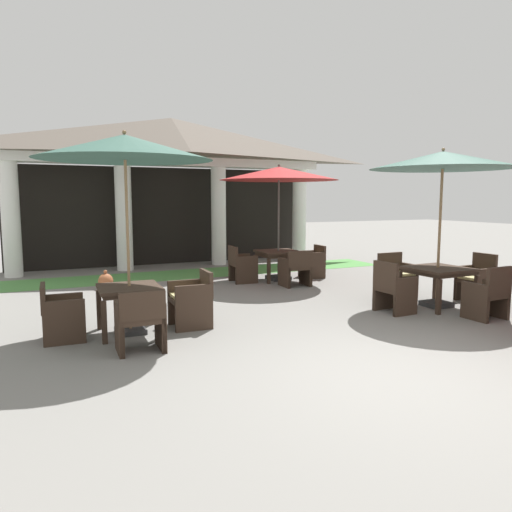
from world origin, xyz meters
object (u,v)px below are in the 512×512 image
object	(u,v)px
patio_chair_mid_left_east	(477,280)
patio_chair_mid_right_south	(140,321)
patio_chair_near_foreground_south	(296,268)
patio_table_mid_left	(438,272)
patio_chair_mid_left_south	(488,295)
patio_chair_mid_left_north	(396,276)
patio_chair_near_foreground_west	(242,265)
patio_umbrella_mid_left	(443,162)
patio_chair_mid_right_west	(61,313)
patio_umbrella_mid_right	(125,148)
patio_table_near_foreground	(278,255)
patio_chair_near_foreground_east	(313,262)
patio_chair_mid_right_east	(192,300)
patio_table_mid_right	(129,293)
patio_umbrella_near_foreground	(279,174)
terracotta_urn	(106,281)
patio_chair_mid_left_west	(393,289)

from	to	relation	value
patio_chair_mid_left_east	patio_chair_mid_right_south	xyz separation A→B (m)	(-6.50, -0.39, -0.00)
patio_chair_near_foreground_south	patio_chair_mid_left_east	distance (m)	3.70
patio_table_mid_left	patio_chair_mid_left_south	bearing A→B (deg)	-87.96
patio_chair_mid_left_east	patio_chair_mid_left_north	size ratio (longest dim) A/B	1.05
patio_chair_near_foreground_west	patio_umbrella_mid_left	size ratio (longest dim) A/B	0.30
patio_umbrella_mid_left	patio_chair_mid_right_west	world-z (taller)	patio_umbrella_mid_left
patio_umbrella_mid_right	patio_chair_near_foreground_south	bearing A→B (deg)	29.24
patio_table_near_foreground	patio_umbrella_mid_right	xyz separation A→B (m)	(-4.13, -3.23, 2.05)
patio_table_near_foreground	patio_chair_mid_left_north	world-z (taller)	patio_chair_mid_left_north
patio_chair_near_foreground_west	patio_chair_near_foreground_east	bearing A→B (deg)	90.00
patio_umbrella_mid_right	patio_chair_mid_left_north	bearing A→B (deg)	5.01
patio_chair_mid_left_east	patio_chair_mid_right_east	distance (m)	5.55
patio_table_mid_right	patio_chair_mid_left_east	bearing A→B (deg)	-4.79
patio_chair_mid_left_north	patio_chair_mid_right_west	xyz separation A→B (m)	(-6.31, -0.44, -0.03)
patio_table_mid_left	patio_chair_mid_left_east	size ratio (longest dim) A/B	1.14
patio_chair_near_foreground_east	patio_chair_mid_left_east	world-z (taller)	patio_chair_mid_left_east
patio_table_mid_right	patio_umbrella_mid_right	world-z (taller)	patio_umbrella_mid_right
patio_chair_near_foreground_east	patio_chair_mid_left_north	distance (m)	2.72
patio_table_near_foreground	patio_chair_mid_left_east	world-z (taller)	patio_chair_mid_left_east
patio_chair_near_foreground_west	patio_chair_mid_left_east	bearing A→B (deg)	43.81
patio_chair_near_foreground_west	patio_chair_mid_left_north	size ratio (longest dim) A/B	0.99
patio_chair_near_foreground_south	patio_chair_mid_right_west	distance (m)	5.50
patio_chair_near_foreground_south	patio_chair_mid_right_west	size ratio (longest dim) A/B	1.02
patio_umbrella_near_foreground	patio_chair_mid_left_north	distance (m)	3.69
patio_chair_mid_right_east	terracotta_urn	world-z (taller)	patio_chair_mid_right_east
patio_table_mid_right	patio_chair_mid_right_west	world-z (taller)	patio_chair_mid_right_west
patio_table_near_foreground	patio_chair_near_foreground_south	bearing A→B (deg)	-93.22
patio_chair_mid_left_west	patio_umbrella_mid_left	bearing A→B (deg)	90.00
patio_umbrella_mid_left	terracotta_urn	distance (m)	7.21
patio_table_near_foreground	patio_umbrella_mid_right	world-z (taller)	patio_umbrella_mid_right
patio_umbrella_near_foreground	terracotta_urn	distance (m)	4.65
patio_umbrella_mid_left	patio_chair_mid_left_west	bearing A→B (deg)	-177.96
patio_chair_mid_left_north	patio_chair_mid_right_west	distance (m)	6.32
patio_table_mid_right	patio_chair_mid_left_north	bearing A→B (deg)	5.01
patio_chair_near_foreground_west	patio_table_mid_left	size ratio (longest dim) A/B	0.83
patio_umbrella_near_foreground	patio_chair_near_foreground_east	world-z (taller)	patio_umbrella_near_foreground
patio_umbrella_mid_left	patio_chair_mid_left_south	size ratio (longest dim) A/B	3.22
patio_table_mid_left	patio_chair_mid_left_south	xyz separation A→B (m)	(0.04, -1.05, -0.23)
patio_chair_near_foreground_east	patio_table_mid_left	xyz separation A→B (m)	(0.34, -3.76, 0.24)
patio_chair_mid_right_east	terracotta_urn	bearing A→B (deg)	13.97
patio_chair_mid_left_east	patio_chair_mid_left_west	world-z (taller)	patio_chair_mid_left_east
patio_umbrella_near_foreground	patio_umbrella_mid_right	distance (m)	5.25
patio_table_near_foreground	patio_table_mid_right	world-z (taller)	patio_table_near_foreground
patio_chair_near_foreground_south	patio_chair_mid_right_south	bearing A→B (deg)	-138.78
patio_chair_mid_left_north	patio_chair_mid_right_east	distance (m)	4.47
patio_chair_near_foreground_west	terracotta_urn	size ratio (longest dim) A/B	2.02
patio_chair_near_foreground_south	terracotta_urn	bearing A→B (deg)	163.26
patio_chair_near_foreground_east	patio_chair_mid_left_south	size ratio (longest dim) A/B	0.90
patio_umbrella_near_foreground	patio_chair_mid_left_west	distance (m)	4.40
patio_umbrella_near_foreground	patio_chair_near_foreground_east	distance (m)	2.34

